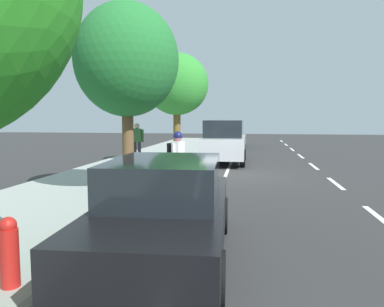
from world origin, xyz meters
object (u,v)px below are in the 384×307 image
object	(u,v)px
cyclist_with_backpack	(177,154)
street_tree_mid_block	(127,61)
bicycle_at_curb	(182,180)
pedestrian_on_phone	(137,139)
street_tree_near_cyclist	(177,85)
parked_sedan_green_nearest	(230,137)
parked_suv_silver_second	(224,141)
parked_sedan_black_mid	(165,210)
fire_hydrant	(9,252)

from	to	relation	value
cyclist_with_backpack	street_tree_mid_block	distance (m)	3.01
bicycle_at_curb	pedestrian_on_phone	size ratio (longest dim) A/B	1.03
street_tree_near_cyclist	pedestrian_on_phone	xyz separation A→B (m)	(1.98, -0.58, -2.39)
parked_sedan_green_nearest	parked_suv_silver_second	xyz separation A→B (m)	(-0.20, 8.99, 0.27)
parked_sedan_black_mid	cyclist_with_backpack	distance (m)	5.29
parked_sedan_green_nearest	fire_hydrant	size ratio (longest dim) A/B	5.36
parked_suv_silver_second	pedestrian_on_phone	world-z (taller)	parked_suv_silver_second
pedestrian_on_phone	fire_hydrant	world-z (taller)	pedestrian_on_phone
parked_sedan_black_mid	pedestrian_on_phone	world-z (taller)	pedestrian_on_phone
parked_suv_silver_second	fire_hydrant	distance (m)	13.54
parked_sedan_black_mid	bicycle_at_curb	xyz separation A→B (m)	(0.63, -4.75, -0.37)
parked_sedan_green_nearest	parked_sedan_black_mid	world-z (taller)	same
parked_suv_silver_second	pedestrian_on_phone	xyz separation A→B (m)	(3.92, 1.00, 0.09)
cyclist_with_backpack	bicycle_at_curb	bearing A→B (deg)	115.92
parked_suv_silver_second	street_tree_near_cyclist	world-z (taller)	street_tree_near_cyclist
bicycle_at_curb	street_tree_mid_block	size ratio (longest dim) A/B	0.36
parked_suv_silver_second	bicycle_at_curb	bearing A→B (deg)	84.51
parked_sedan_black_mid	cyclist_with_backpack	bearing A→B (deg)	-80.70
parked_sedan_black_mid	parked_sedan_green_nearest	bearing A→B (deg)	-89.63
bicycle_at_curb	pedestrian_on_phone	bearing A→B (deg)	-62.45
parked_sedan_black_mid	fire_hydrant	size ratio (longest dim) A/B	5.34
parked_suv_silver_second	cyclist_with_backpack	world-z (taller)	parked_suv_silver_second
parked_sedan_green_nearest	street_tree_mid_block	distance (m)	17.38
fire_hydrant	parked_suv_silver_second	bearing A→B (deg)	-96.73
street_tree_near_cyclist	pedestrian_on_phone	size ratio (longest dim) A/B	2.76
parked_sedan_black_mid	street_tree_mid_block	world-z (taller)	street_tree_mid_block
parked_sedan_green_nearest	bicycle_at_curb	world-z (taller)	parked_sedan_green_nearest
parked_suv_silver_second	street_tree_mid_block	xyz separation A→B (m)	(1.95, 8.07, 2.53)
cyclist_with_backpack	street_tree_mid_block	bearing A→B (deg)	52.23
cyclist_with_backpack	fire_hydrant	world-z (taller)	cyclist_with_backpack
parked_sedan_green_nearest	street_tree_near_cyclist	bearing A→B (deg)	80.60
bicycle_at_curb	street_tree_near_cyclist	bearing A→B (deg)	-77.40
parked_sedan_green_nearest	parked_suv_silver_second	size ratio (longest dim) A/B	0.96
street_tree_near_cyclist	fire_hydrant	size ratio (longest dim) A/B	5.59
parked_suv_silver_second	street_tree_mid_block	world-z (taller)	street_tree_mid_block
parked_sedan_green_nearest	bicycle_at_curb	xyz separation A→B (m)	(0.50, 16.19, -0.37)
bicycle_at_curb	pedestrian_on_phone	distance (m)	7.03
cyclist_with_backpack	street_tree_near_cyclist	size ratio (longest dim) A/B	0.37
parked_sedan_green_nearest	fire_hydrant	xyz separation A→B (m)	(1.39, 22.43, -0.18)
parked_suv_silver_second	fire_hydrant	world-z (taller)	parked_suv_silver_second
street_tree_mid_block	parked_suv_silver_second	bearing A→B (deg)	-103.56
cyclist_with_backpack	street_tree_mid_block	xyz separation A→B (m)	(1.03, 1.33, 2.50)
street_tree_near_cyclist	parked_suv_silver_second	bearing A→B (deg)	-140.89
pedestrian_on_phone	street_tree_mid_block	bearing A→B (deg)	105.64
cyclist_with_backpack	parked_sedan_green_nearest	bearing A→B (deg)	-92.62
parked_sedan_black_mid	street_tree_mid_block	xyz separation A→B (m)	(1.89, -3.88, 2.80)
parked_sedan_black_mid	street_tree_near_cyclist	bearing A→B (deg)	-79.69
parked_suv_silver_second	parked_sedan_black_mid	size ratio (longest dim) A/B	1.05
pedestrian_on_phone	parked_sedan_green_nearest	bearing A→B (deg)	-110.46
street_tree_mid_block	parked_sedan_black_mid	bearing A→B (deg)	115.91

